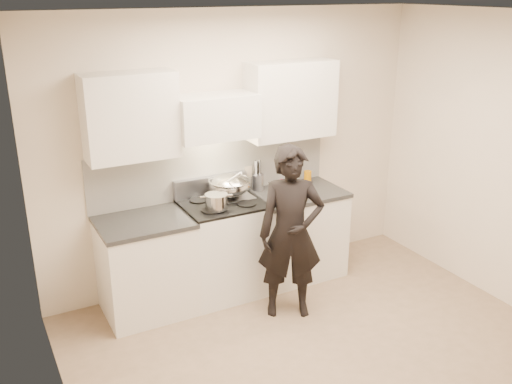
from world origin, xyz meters
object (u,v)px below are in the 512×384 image
(wok, at_px, (230,185))
(person, at_px, (291,233))
(counter_right, at_px, (296,233))
(utensil_crock, at_px, (258,181))
(stove, at_px, (224,247))

(wok, height_order, person, person)
(counter_right, height_order, wok, wok)
(counter_right, bearing_deg, utensil_crock, 145.28)
(wok, xyz_separation_m, person, (0.25, -0.73, -0.27))
(utensil_crock, bearing_deg, person, -98.29)
(stove, xyz_separation_m, utensil_crock, (0.50, 0.23, 0.54))
(utensil_crock, bearing_deg, stove, -155.41)
(counter_right, bearing_deg, stove, -180.00)
(counter_right, xyz_separation_m, wok, (-0.71, 0.09, 0.61))
(person, bearing_deg, stove, 145.37)
(stove, bearing_deg, wok, 37.83)
(utensil_crock, height_order, person, person)
(person, bearing_deg, utensil_crock, 106.66)
(stove, distance_m, counter_right, 0.83)
(utensil_crock, bearing_deg, counter_right, -34.72)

